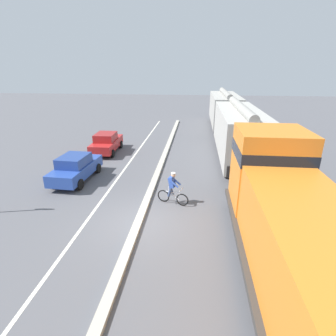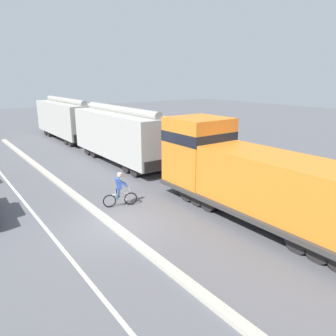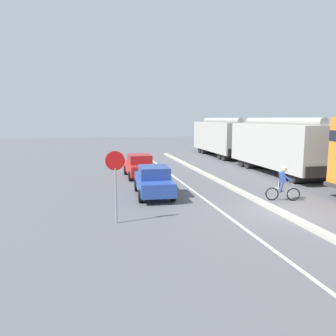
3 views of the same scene
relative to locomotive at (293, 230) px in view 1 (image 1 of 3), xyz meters
The scene contains 9 objects.
ground_plane 6.42m from the locomotive, 154.52° to the left, with size 120.00×120.00×0.00m, color #56565B.
median_curb 10.43m from the locomotive, 122.74° to the left, with size 0.36×36.00×0.16m, color #B2AD9E.
lane_stripe 11.89m from the locomotive, 132.63° to the left, with size 0.14×36.00×0.01m, color silver.
locomotive is the anchor object (origin of this frame).
hopper_car_lead 12.16m from the locomotive, 90.00° to the left, with size 2.90×10.60×4.18m.
hopper_car_middle 23.76m from the locomotive, 90.00° to the left, with size 2.90×10.60×4.18m.
parked_car_blue 12.55m from the locomotive, 146.26° to the left, with size 1.97×4.27×1.62m.
parked_car_red 16.49m from the locomotive, 129.24° to the left, with size 1.93×4.25×1.62m.
cyclist 6.29m from the locomotive, 132.76° to the left, with size 1.65×0.66×1.71m.
Camera 1 is at (2.42, -10.01, 6.55)m, focal length 28.00 mm.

